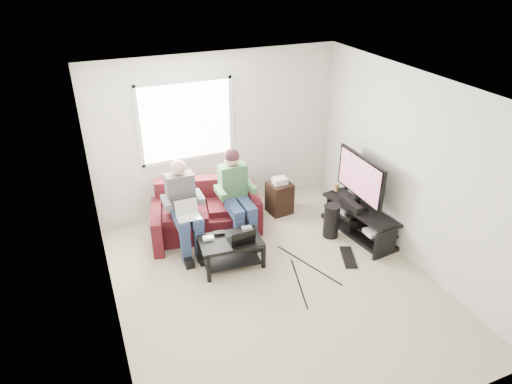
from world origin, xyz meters
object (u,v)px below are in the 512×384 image
tv (360,178)px  sofa (206,214)px  tv_stand (359,222)px  coffee_table (231,246)px  end_table (279,197)px  subwoofer (331,221)px

tv → sofa: bearing=157.9°
sofa → tv_stand: 2.36m
tv_stand → tv: size_ratio=1.28×
coffee_table → tv_stand: (2.10, -0.00, -0.11)m
coffee_table → end_table: bearing=40.5°
sofa → end_table: sofa is taller
coffee_table → end_table: size_ratio=1.41×
tv → subwoofer: bearing=179.8°
tv → subwoofer: 0.77m
tv_stand → end_table: bearing=129.1°
subwoofer → end_table: 1.05m
subwoofer → tv: bearing=-0.2°
coffee_table → tv: tv is taller
subwoofer → coffee_table: bearing=-176.6°
tv_stand → end_table: size_ratio=2.21×
subwoofer → tv_stand: bearing=-13.1°
sofa → subwoofer: size_ratio=3.46×
tv → end_table: tv is taller
coffee_table → tv: size_ratio=0.81×
sofa → coffee_table: (0.05, -0.97, 0.01)m
end_table → sofa: bearing=-176.1°
tv_stand → end_table: end_table is taller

